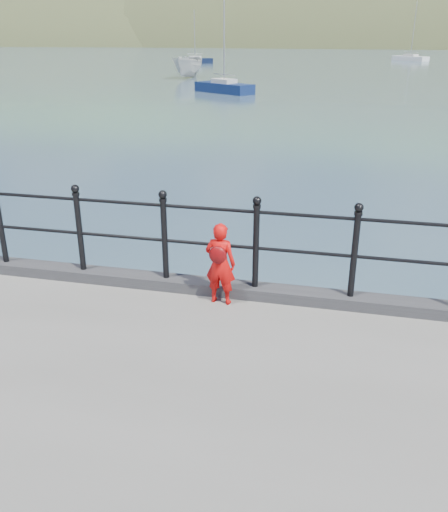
% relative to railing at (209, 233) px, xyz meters
% --- Properties ---
extents(ground, '(600.00, 600.00, 0.00)m').
position_rel_railing_xyz_m(ground, '(-0.00, 0.15, -1.82)').
color(ground, '#2D4251').
rests_on(ground, ground).
extents(kerb, '(60.00, 0.30, 0.15)m').
position_rel_railing_xyz_m(kerb, '(-0.00, -0.00, -0.75)').
color(kerb, '#28282B').
rests_on(kerb, quay).
extents(railing, '(18.11, 0.11, 1.20)m').
position_rel_railing_xyz_m(railing, '(0.00, 0.00, 0.00)').
color(railing, black).
rests_on(railing, kerb).
extents(far_shore, '(830.00, 200.00, 156.00)m').
position_rel_railing_xyz_m(far_shore, '(38.34, 239.56, -24.39)').
color(far_shore, '#333A21').
rests_on(far_shore, ground).
extents(child, '(0.41, 0.33, 1.06)m').
position_rel_railing_xyz_m(child, '(0.20, -0.26, -0.29)').
color(child, red).
rests_on(child, quay).
extents(launch_white, '(2.39, 5.53, 2.09)m').
position_rel_railing_xyz_m(launch_white, '(-14.36, 47.16, -0.78)').
color(launch_white, silver).
rests_on(launch_white, ground).
extents(sailboat_deep, '(5.50, 5.32, 8.75)m').
position_rel_railing_xyz_m(sailboat_deep, '(9.64, 88.41, -1.48)').
color(sailboat_deep, white).
rests_on(sailboat_deep, ground).
extents(sailboat_left, '(5.20, 3.39, 7.26)m').
position_rel_railing_xyz_m(sailboat_left, '(-21.16, 73.32, -1.48)').
color(sailboat_left, black).
rests_on(sailboat_left, ground).
extents(sailboat_port, '(4.96, 4.02, 7.29)m').
position_rel_railing_xyz_m(sailboat_port, '(-7.83, 34.48, -1.48)').
color(sailboat_port, '#12224F').
rests_on(sailboat_port, ground).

